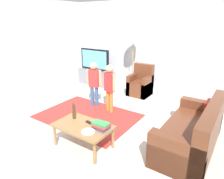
{
  "coord_description": "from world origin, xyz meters",
  "views": [
    {
      "loc": [
        2.39,
        -2.93,
        2.14
      ],
      "look_at": [
        0.0,
        0.6,
        0.65
      ],
      "focal_mm": 32.52,
      "sensor_mm": 36.0,
      "label": 1
    }
  ],
  "objects_px": {
    "tv_stand": "(96,77)",
    "book_stack": "(101,125)",
    "armchair": "(141,85)",
    "coffee_table": "(83,128)",
    "floor_lamp": "(133,40)",
    "bottle": "(74,112)",
    "tv": "(95,60)",
    "child_center": "(109,84)",
    "plate": "(88,132)",
    "couch": "(195,134)",
    "tv_remote": "(90,123)",
    "child_near_tv": "(94,80)"
  },
  "relations": [
    {
      "from": "book_stack",
      "to": "plate",
      "type": "bearing_deg",
      "value": -115.71
    },
    {
      "from": "child_center",
      "to": "couch",
      "type": "bearing_deg",
      "value": -11.55
    },
    {
      "from": "floor_lamp",
      "to": "child_near_tv",
      "type": "xyz_separation_m",
      "value": [
        -0.21,
        -1.61,
        -0.86
      ]
    },
    {
      "from": "tv",
      "to": "child_near_tv",
      "type": "xyz_separation_m",
      "value": [
        1.12,
        -1.43,
        -0.16
      ]
    },
    {
      "from": "coffee_table",
      "to": "floor_lamp",
      "type": "bearing_deg",
      "value": 103.73
    },
    {
      "from": "coffee_table",
      "to": "tv_stand",
      "type": "bearing_deg",
      "value": 125.17
    },
    {
      "from": "floor_lamp",
      "to": "child_near_tv",
      "type": "height_order",
      "value": "floor_lamp"
    },
    {
      "from": "coffee_table",
      "to": "plate",
      "type": "bearing_deg",
      "value": -28.58
    },
    {
      "from": "tv",
      "to": "bottle",
      "type": "xyz_separation_m",
      "value": [
        1.79,
        -2.84,
        -0.29
      ]
    },
    {
      "from": "armchair",
      "to": "coffee_table",
      "type": "distance_m",
      "value": 2.95
    },
    {
      "from": "tv_stand",
      "to": "book_stack",
      "type": "xyz_separation_m",
      "value": [
        2.41,
        -2.87,
        0.23
      ]
    },
    {
      "from": "armchair",
      "to": "child_center",
      "type": "xyz_separation_m",
      "value": [
        -0.1,
        -1.48,
        0.4
      ]
    },
    {
      "from": "coffee_table",
      "to": "child_center",
      "type": "bearing_deg",
      "value": 107.36
    },
    {
      "from": "floor_lamp",
      "to": "tv",
      "type": "bearing_deg",
      "value": -172.59
    },
    {
      "from": "tv_remote",
      "to": "plate",
      "type": "bearing_deg",
      "value": -45.97
    },
    {
      "from": "armchair",
      "to": "book_stack",
      "type": "xyz_separation_m",
      "value": [
        0.68,
        -2.83,
        0.17
      ]
    },
    {
      "from": "couch",
      "to": "armchair",
      "type": "relative_size",
      "value": 2.0
    },
    {
      "from": "armchair",
      "to": "tv_remote",
      "type": "height_order",
      "value": "armchair"
    },
    {
      "from": "armchair",
      "to": "bottle",
      "type": "xyz_separation_m",
      "value": [
        0.06,
        -2.83,
        0.26
      ]
    },
    {
      "from": "tv_stand",
      "to": "bottle",
      "type": "height_order",
      "value": "bottle"
    },
    {
      "from": "tv",
      "to": "armchair",
      "type": "distance_m",
      "value": 1.82
    },
    {
      "from": "tv",
      "to": "floor_lamp",
      "type": "height_order",
      "value": "floor_lamp"
    },
    {
      "from": "tv_stand",
      "to": "tv_remote",
      "type": "xyz_separation_m",
      "value": [
        2.14,
        -2.85,
        0.19
      ]
    },
    {
      "from": "coffee_table",
      "to": "bottle",
      "type": "bearing_deg",
      "value": 161.57
    },
    {
      "from": "book_stack",
      "to": "tv_remote",
      "type": "xyz_separation_m",
      "value": [
        -0.27,
        0.03,
        -0.04
      ]
    },
    {
      "from": "floor_lamp",
      "to": "armchair",
      "type": "bearing_deg",
      "value": -25.25
    },
    {
      "from": "tv",
      "to": "floor_lamp",
      "type": "relative_size",
      "value": 0.62
    },
    {
      "from": "child_near_tv",
      "to": "bottle",
      "type": "xyz_separation_m",
      "value": [
        0.67,
        -1.41,
        -0.13
      ]
    },
    {
      "from": "coffee_table",
      "to": "tv_remote",
      "type": "xyz_separation_m",
      "value": [
        0.05,
        0.12,
        0.06
      ]
    },
    {
      "from": "tv_stand",
      "to": "armchair",
      "type": "height_order",
      "value": "armchair"
    },
    {
      "from": "tv",
      "to": "child_center",
      "type": "xyz_separation_m",
      "value": [
        1.64,
        -1.5,
        -0.15
      ]
    },
    {
      "from": "tv_stand",
      "to": "tv",
      "type": "height_order",
      "value": "tv"
    },
    {
      "from": "couch",
      "to": "coffee_table",
      "type": "bearing_deg",
      "value": -147.66
    },
    {
      "from": "child_near_tv",
      "to": "child_center",
      "type": "bearing_deg",
      "value": -7.19
    },
    {
      "from": "armchair",
      "to": "plate",
      "type": "height_order",
      "value": "armchair"
    },
    {
      "from": "armchair",
      "to": "coffee_table",
      "type": "xyz_separation_m",
      "value": [
        0.36,
        -2.93,
        0.07
      ]
    },
    {
      "from": "child_center",
      "to": "tv",
      "type": "bearing_deg",
      "value": 137.54
    },
    {
      "from": "bottle",
      "to": "plate",
      "type": "distance_m",
      "value": 0.58
    },
    {
      "from": "child_center",
      "to": "coffee_table",
      "type": "relative_size",
      "value": 1.15
    },
    {
      "from": "child_center",
      "to": "plate",
      "type": "relative_size",
      "value": 5.25
    },
    {
      "from": "couch",
      "to": "plate",
      "type": "relative_size",
      "value": 8.18
    },
    {
      "from": "armchair",
      "to": "book_stack",
      "type": "height_order",
      "value": "armchair"
    },
    {
      "from": "couch",
      "to": "book_stack",
      "type": "height_order",
      "value": "couch"
    },
    {
      "from": "child_near_tv",
      "to": "tv_stand",
      "type": "bearing_deg",
      "value": 127.59
    },
    {
      "from": "coffee_table",
      "to": "bottle",
      "type": "distance_m",
      "value": 0.37
    },
    {
      "from": "couch",
      "to": "child_center",
      "type": "height_order",
      "value": "child_center"
    },
    {
      "from": "tv_stand",
      "to": "child_near_tv",
      "type": "xyz_separation_m",
      "value": [
        1.12,
        -1.45,
        0.44
      ]
    },
    {
      "from": "tv_remote",
      "to": "couch",
      "type": "bearing_deg",
      "value": 38.64
    },
    {
      "from": "tv_stand",
      "to": "tv_remote",
      "type": "bearing_deg",
      "value": -53.06
    },
    {
      "from": "tv_stand",
      "to": "tv_remote",
      "type": "relative_size",
      "value": 7.06
    }
  ]
}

